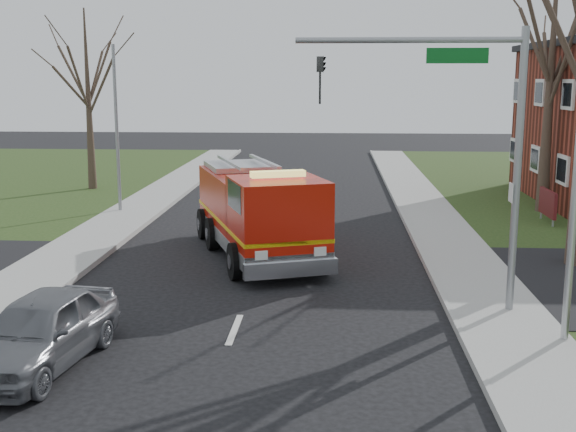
{
  "coord_description": "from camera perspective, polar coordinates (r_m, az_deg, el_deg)",
  "views": [
    {
      "loc": [
        2.22,
        -15.54,
        5.65
      ],
      "look_at": [
        1.0,
        3.45,
        2.0
      ],
      "focal_mm": 45.0,
      "sensor_mm": 36.0,
      "label": 1
    }
  ],
  "objects": [
    {
      "name": "ground",
      "position": [
        16.69,
        -4.25,
        -8.97
      ],
      "size": [
        120.0,
        120.0,
        0.0
      ],
      "primitive_type": "plane",
      "color": "black",
      "rests_on": "ground"
    },
    {
      "name": "sidewalk_right",
      "position": [
        16.99,
        17.21,
        -8.81
      ],
      "size": [
        2.4,
        80.0,
        0.15
      ],
      "primitive_type": "cube",
      "color": "gray",
      "rests_on": "ground"
    },
    {
      "name": "health_center_sign",
      "position": [
        29.63,
        19.84,
        0.94
      ],
      "size": [
        0.12,
        2.0,
        1.4
      ],
      "color": "#541317",
      "rests_on": "ground"
    },
    {
      "name": "bare_tree_far",
      "position": [
        31.79,
        20.13,
        11.72
      ],
      "size": [
        5.25,
        5.25,
        10.5
      ],
      "color": "#34261E",
      "rests_on": "ground"
    },
    {
      "name": "bare_tree_left",
      "position": [
        37.58,
        -15.57,
        10.34
      ],
      "size": [
        4.5,
        4.5,
        9.0
      ],
      "color": "#34261E",
      "rests_on": "ground"
    },
    {
      "name": "traffic_signal_mast",
      "position": [
        17.33,
        13.72,
        7.43
      ],
      "size": [
        5.29,
        0.18,
        6.8
      ],
      "color": "gray",
      "rests_on": "ground"
    },
    {
      "name": "utility_pole_far",
      "position": [
        30.96,
        -13.37,
        6.59
      ],
      "size": [
        0.14,
        0.14,
        7.0
      ],
      "primitive_type": "cylinder",
      "color": "gray",
      "rests_on": "ground"
    },
    {
      "name": "fire_engine",
      "position": [
        23.0,
        -2.35,
        0.17
      ],
      "size": [
        5.0,
        8.03,
        3.06
      ],
      "rotation": [
        0.0,
        0.0,
        0.34
      ],
      "color": "#B31408",
      "rests_on": "ground"
    },
    {
      "name": "parked_car_maroon",
      "position": [
        15.23,
        -18.99,
        -8.57
      ],
      "size": [
        2.32,
        4.54,
        1.48
      ],
      "primitive_type": "imported",
      "rotation": [
        0.0,
        0.0,
        -0.13
      ],
      "color": "slate",
      "rests_on": "ground"
    }
  ]
}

